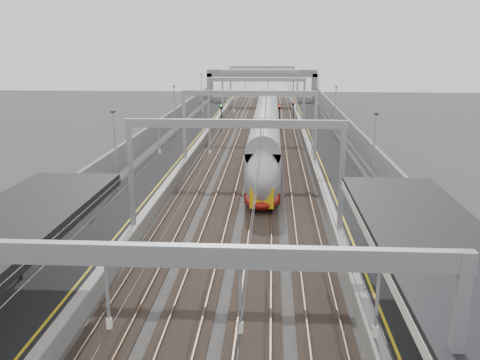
# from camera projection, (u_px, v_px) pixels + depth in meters

# --- Properties ---
(platform_left) EXTENTS (4.00, 120.00, 1.00)m
(platform_left) POSITION_uv_depth(u_px,v_px,m) (174.00, 157.00, 55.44)
(platform_left) COLOR black
(platform_left) RESTS_ON ground
(platform_right) EXTENTS (4.00, 120.00, 1.00)m
(platform_right) POSITION_uv_depth(u_px,v_px,m) (329.00, 159.00, 54.51)
(platform_right) COLOR black
(platform_right) RESTS_ON ground
(tracks) EXTENTS (11.40, 140.00, 0.20)m
(tracks) POSITION_uv_depth(u_px,v_px,m) (251.00, 162.00, 55.09)
(tracks) COLOR black
(tracks) RESTS_ON ground
(overhead_line) EXTENTS (13.00, 140.00, 6.60)m
(overhead_line) POSITION_uv_depth(u_px,v_px,m) (253.00, 96.00, 59.98)
(overhead_line) COLOR #919399
(overhead_line) RESTS_ON platform_left
(overbridge) EXTENTS (22.00, 2.20, 6.90)m
(overbridge) POSITION_uv_depth(u_px,v_px,m) (262.00, 78.00, 106.99)
(overbridge) COLOR slate
(overbridge) RESTS_ON ground
(wall_left) EXTENTS (0.30, 120.00, 3.20)m
(wall_left) POSITION_uv_depth(u_px,v_px,m) (143.00, 146.00, 55.36)
(wall_left) COLOR slate
(wall_left) RESTS_ON ground
(wall_right) EXTENTS (0.30, 120.00, 3.20)m
(wall_right) POSITION_uv_depth(u_px,v_px,m) (361.00, 148.00, 54.05)
(wall_right) COLOR slate
(wall_right) RESTS_ON ground
(train) EXTENTS (2.70, 49.20, 4.27)m
(train) POSITION_uv_depth(u_px,v_px,m) (266.00, 134.00, 59.51)
(train) COLOR maroon
(train) RESTS_ON ground
(bench) EXTENTS (0.80, 1.86, 0.93)m
(bench) POSITION_uv_depth(u_px,v_px,m) (456.00, 328.00, 19.91)
(bench) COLOR black
(bench) RESTS_ON platform_right
(signal_green) EXTENTS (0.32, 0.32, 3.48)m
(signal_green) POSITION_uv_depth(u_px,v_px,m) (221.00, 111.00, 77.28)
(signal_green) COLOR black
(signal_green) RESTS_ON ground
(signal_red_near) EXTENTS (0.32, 0.32, 3.48)m
(signal_red_near) POSITION_uv_depth(u_px,v_px,m) (279.00, 111.00, 77.09)
(signal_red_near) COLOR black
(signal_red_near) RESTS_ON ground
(signal_red_far) EXTENTS (0.32, 0.32, 3.48)m
(signal_red_far) POSITION_uv_depth(u_px,v_px,m) (293.00, 108.00, 81.79)
(signal_red_far) COLOR black
(signal_red_far) RESTS_ON ground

